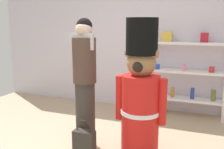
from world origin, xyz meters
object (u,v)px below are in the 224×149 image
(merchandise_shelf, at_px, (183,69))
(person_shopper, at_px, (85,81))
(shopping_bag, at_px, (84,143))
(teddy_bear_guard, at_px, (141,94))

(merchandise_shelf, height_order, person_shopper, person_shopper)
(person_shopper, relative_size, shopping_bag, 3.61)
(merchandise_shelf, relative_size, shopping_bag, 3.54)
(teddy_bear_guard, height_order, person_shopper, person_shopper)
(teddy_bear_guard, distance_m, shopping_bag, 0.91)
(teddy_bear_guard, height_order, shopping_bag, teddy_bear_guard)
(person_shopper, bearing_deg, shopping_bag, -67.87)
(merchandise_shelf, xyz_separation_m, person_shopper, (-1.04, -1.76, 0.07))
(merchandise_shelf, distance_m, person_shopper, 2.04)
(person_shopper, xyz_separation_m, shopping_bag, (0.09, -0.22, -0.72))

